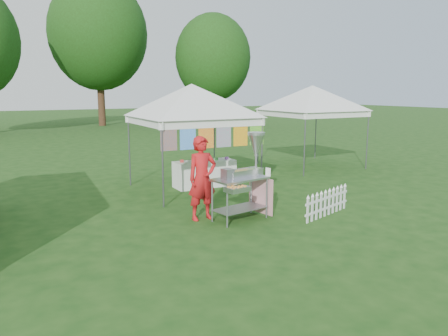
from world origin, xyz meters
TOP-DOWN VIEW (x-y plane):
  - ground at (0.00, 0.00)m, footprint 120.00×120.00m
  - canopy_main at (0.00, 3.49)m, footprint 4.24×4.24m
  - canopy_right at (5.50, 5.00)m, footprint 4.24×4.24m
  - tree_mid at (3.00, 28.00)m, footprint 7.60×7.60m
  - tree_right at (10.00, 22.00)m, footprint 5.60×5.60m
  - donut_cart at (-0.11, 0.31)m, footprint 1.39×1.15m
  - vendor at (-1.01, 0.71)m, footprint 0.69×0.47m
  - picket_fence at (1.61, -0.37)m, footprint 1.71×0.60m
  - display_table at (0.49, 3.73)m, footprint 1.80×0.70m

SIDE VIEW (x-z plane):
  - ground at x=0.00m, z-range 0.00..0.00m
  - picket_fence at x=1.61m, z-range 0.01..0.57m
  - display_table at x=0.49m, z-range 0.00..0.77m
  - vendor at x=-1.01m, z-range 0.00..1.85m
  - donut_cart at x=-0.11m, z-range 0.17..2.07m
  - canopy_main at x=0.00m, z-range 1.26..4.71m
  - canopy_right at x=5.50m, z-range 1.27..4.72m
  - tree_right at x=10.00m, z-range 0.97..9.39m
  - tree_mid at x=3.00m, z-range 1.38..12.90m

